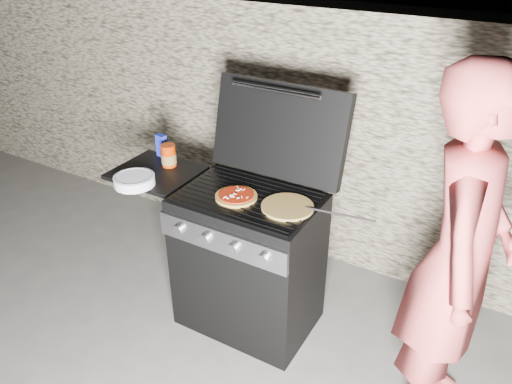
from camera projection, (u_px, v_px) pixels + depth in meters
The scene contains 10 objects.
ground at pixel (249, 318), 3.24m from camera, with size 50.00×50.00×0.00m, color #4C4947.
stone_wall at pixel (323, 135), 3.60m from camera, with size 8.00×0.35×1.80m, color tan.
gas_grill at pixel (215, 249), 3.13m from camera, with size 1.34×0.79×0.91m, color black, non-canonical shape.
pizza_topped at pixel (236, 196), 2.77m from camera, with size 0.24×0.24×0.03m, color #B08042, non-canonical shape.
pizza_plain at pixel (287, 207), 2.68m from camera, with size 0.29×0.29×0.02m, color tan.
sauce_jar at pixel (169, 155), 3.12m from camera, with size 0.09×0.09×0.14m, color #AA2A02.
blue_carton at pixel (162, 146), 3.25m from camera, with size 0.07×0.04×0.15m, color #1826B0.
plate_stack at pixel (134, 180), 2.92m from camera, with size 0.24×0.24×0.06m, color white.
person at pixel (458, 261), 2.25m from camera, with size 0.67×0.44×1.84m, color #B74242.
tongs at pixel (337, 214), 2.55m from camera, with size 0.01×0.01×0.43m, color black.
Camera 1 is at (1.26, -2.09, 2.29)m, focal length 35.00 mm.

